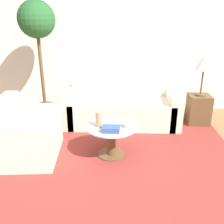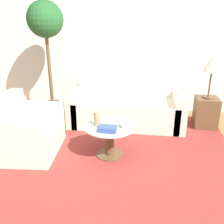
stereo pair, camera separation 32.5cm
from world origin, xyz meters
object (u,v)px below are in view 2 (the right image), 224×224
Objects in this scene: coffee_table at (109,136)px; bowl at (126,125)px; potted_plant at (46,30)px; sofa_main at (127,107)px; vase at (98,119)px; book_stack at (108,129)px; armchair at (27,133)px; table_lamp at (213,65)px.

coffee_table is 3.83× the size of bowl.
coffee_table is at bearing -45.10° from potted_plant.
sofa_main is at bearing -5.12° from potted_plant.
potted_plant reaches higher than vase.
book_stack is at bearing -95.69° from sofa_main.
bowl is at bearing -85.56° from sofa_main.
vase is (-0.16, -0.01, 0.26)m from coffee_table.
armchair is 4.34× the size of book_stack.
potted_plant is 2.32m from bowl.
bowl is 0.78× the size of book_stack.
coffee_table is 0.29m from bowl.
coffee_table is 0.96× the size of table_lamp.
coffee_table is at bearing -96.61° from sofa_main.
sofa_main reaches higher than vase.
armchair is 1.20m from book_stack.
vase is at bearing -49.09° from potted_plant.
coffee_table is at bearing -141.64° from table_lamp.
armchair is 1.05m from vase.
book_stack is (-1.52, -1.37, -0.62)m from table_lamp.
book_stack is at bearing -143.30° from bowl.
vase is 0.23m from book_stack.
sofa_main is at bearing 83.39° from coffee_table.
potted_plant is 2.28m from book_stack.
potted_plant reaches higher than sofa_main.
table_lamp is (1.39, 0.02, 0.80)m from sofa_main.
armchair is 1.45× the size of coffee_table.
vase is (-1.68, -1.22, -0.54)m from table_lamp.
table_lamp is (2.70, 1.26, 0.80)m from armchair.
sofa_main is at bearing 94.44° from bowl.
bowl is (0.09, -1.18, 0.18)m from sofa_main.
potted_plant is at bearing 0.76° from armchair.
book_stack is (0.00, -0.17, 0.19)m from coffee_table.
coffee_table is (-0.14, -1.18, -0.01)m from sofa_main.
bowl is (1.41, 0.06, 0.18)m from armchair.
armchair is at bearing -154.94° from table_lamp.
bowl is 0.28m from book_stack.
bowl is at bearing -137.03° from table_lamp.
vase is at bearing -174.60° from coffee_table.
book_stack is at bearing -100.08° from armchair.
vase is (-0.29, -1.20, 0.26)m from sofa_main.
armchair reaches higher than coffee_table.
sofa_main reaches higher than book_stack.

